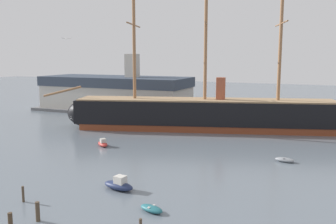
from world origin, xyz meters
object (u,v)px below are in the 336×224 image
at_px(motorboat_alongside_bow, 103,143).
at_px(mooring_piling_midwater, 23,194).
at_px(seagull_in_flight, 66,38).
at_px(dockside_warehouse_left, 115,94).
at_px(dinghy_foreground_right, 151,209).
at_px(tall_ship, 205,114).
at_px(motorboat_distant_centre, 229,122).
at_px(mooring_piling_nearest, 38,212).
at_px(mooring_piling_right_pair, 10,222).
at_px(dinghy_alongside_stern, 285,160).
at_px(motorboat_near_centre, 119,185).

height_order(motorboat_alongside_bow, mooring_piling_midwater, mooring_piling_midwater).
bearing_deg(seagull_in_flight, dockside_warehouse_left, 115.40).
distance_m(dinghy_foreground_right, motorboat_alongside_bow, 30.17).
xyz_separation_m(mooring_piling_midwater, dockside_warehouse_left, (-26.62, 63.54, 4.13)).
xyz_separation_m(tall_ship, motorboat_distant_centre, (3.51, 8.14, -3.07)).
bearing_deg(dockside_warehouse_left, mooring_piling_nearest, -64.64).
bearing_deg(dockside_warehouse_left, tall_ship, -26.61).
distance_m(tall_ship, seagull_in_flight, 40.56).
bearing_deg(mooring_piling_right_pair, dinghy_alongside_stern, 58.04).
bearing_deg(tall_ship, seagull_in_flight, -101.05).
xyz_separation_m(dockside_warehouse_left, seagull_in_flight, (25.34, -53.36, 13.36)).
bearing_deg(tall_ship, mooring_piling_nearest, -91.08).
height_order(dinghy_foreground_right, mooring_piling_midwater, mooring_piling_midwater).
height_order(dinghy_alongside_stern, mooring_piling_midwater, mooring_piling_midwater).
xyz_separation_m(mooring_piling_nearest, mooring_piling_midwater, (-5.01, 3.18, -0.09)).
xyz_separation_m(motorboat_distant_centre, mooring_piling_right_pair, (-5.40, -61.09, 0.37)).
distance_m(mooring_piling_midwater, seagull_in_flight, 20.28).
xyz_separation_m(tall_ship, motorboat_near_centre, (1.87, -39.66, -2.94)).
relative_size(tall_ship, mooring_piling_nearest, 33.10).
height_order(tall_ship, dinghy_foreground_right, tall_ship).
relative_size(motorboat_alongside_bow, dockside_warehouse_left, 0.07).
xyz_separation_m(mooring_piling_right_pair, dockside_warehouse_left, (-30.68, 69.27, 4.17)).
height_order(dinghy_foreground_right, motorboat_near_centre, motorboat_near_centre).
xyz_separation_m(motorboat_distant_centre, mooring_piling_nearest, (-4.46, -58.55, 0.51)).
distance_m(motorboat_near_centre, dockside_warehouse_left, 65.87).
bearing_deg(seagull_in_flight, motorboat_distant_centre, 76.63).
bearing_deg(motorboat_distant_centre, dockside_warehouse_left, 167.24).
height_order(motorboat_alongside_bow, mooring_piling_right_pair, mooring_piling_right_pair).
relative_size(motorboat_near_centre, mooring_piling_right_pair, 2.57).
bearing_deg(motorboat_alongside_bow, motorboat_near_centre, -51.88).
xyz_separation_m(motorboat_near_centre, seagull_in_flight, (-9.10, 2.61, 17.78)).
relative_size(motorboat_distant_centre, mooring_piling_nearest, 1.81).
height_order(motorboat_distant_centre, mooring_piling_nearest, mooring_piling_nearest).
relative_size(tall_ship, dinghy_foreground_right, 21.38).
xyz_separation_m(motorboat_near_centre, dinghy_alongside_stern, (17.27, 20.41, -0.28)).
bearing_deg(dinghy_foreground_right, tall_ship, 100.79).
bearing_deg(dinghy_foreground_right, dinghy_alongside_stern, 66.47).
height_order(motorboat_distant_centre, seagull_in_flight, seagull_in_flight).
relative_size(dinghy_foreground_right, motorboat_distant_centre, 0.85).
distance_m(tall_ship, dockside_warehouse_left, 36.46).
distance_m(dinghy_foreground_right, motorboat_distant_centre, 52.32).
height_order(motorboat_distant_centre, mooring_piling_midwater, mooring_piling_midwater).
bearing_deg(mooring_piling_right_pair, mooring_piling_nearest, 69.63).
xyz_separation_m(tall_ship, seagull_in_flight, (-7.24, -37.05, 14.84)).
relative_size(dinghy_alongside_stern, mooring_piling_right_pair, 1.77).
bearing_deg(mooring_piling_nearest, motorboat_distant_centre, 85.65).
relative_size(dinghy_foreground_right, mooring_piling_right_pair, 1.79).
bearing_deg(motorboat_alongside_bow, seagull_in_flight, -72.17).
relative_size(mooring_piling_nearest, seagull_in_flight, 1.61).
height_order(mooring_piling_nearest, mooring_piling_right_pair, mooring_piling_nearest).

